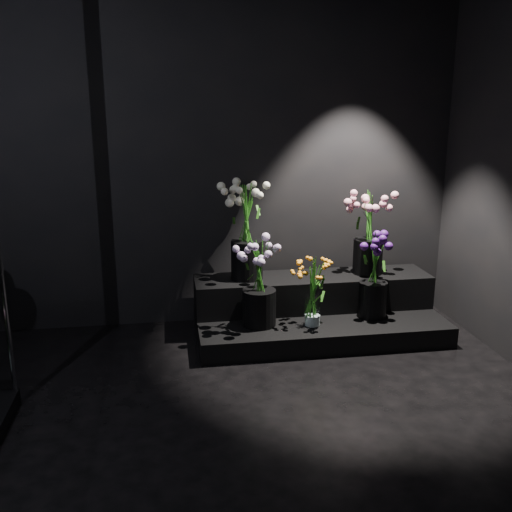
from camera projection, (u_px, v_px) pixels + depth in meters
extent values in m
plane|color=black|center=(255.00, 451.00, 3.08)|extent=(4.00, 4.00, 0.00)
plane|color=black|center=(217.00, 157.00, 4.63)|extent=(4.00, 0.00, 4.00)
plane|color=black|center=(477.00, 404.00, 0.81)|extent=(4.00, 0.00, 4.00)
cube|color=black|center=(319.00, 325.00, 4.62)|extent=(1.96, 0.87, 0.16)
cube|color=black|center=(313.00, 291.00, 4.77)|extent=(1.96, 0.44, 0.27)
cylinder|color=white|center=(313.00, 311.00, 4.37)|extent=(0.13, 0.13, 0.24)
cylinder|color=black|center=(259.00, 307.00, 4.37)|extent=(0.26, 0.26, 0.28)
cylinder|color=black|center=(373.00, 299.00, 4.55)|extent=(0.23, 0.23, 0.29)
cylinder|color=black|center=(247.00, 260.00, 4.63)|extent=(0.26, 0.26, 0.32)
cylinder|color=black|center=(368.00, 256.00, 4.77)|extent=(0.24, 0.24, 0.30)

